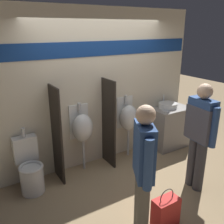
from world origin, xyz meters
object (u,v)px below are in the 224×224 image
(urinal_far, at_px, (128,118))
(toilet, at_px, (30,170))
(urinal_near_counter, at_px, (82,128))
(person_with_lanyard, at_px, (143,167))
(shopping_bag, at_px, (166,212))
(cell_phone, at_px, (166,111))
(person_in_vest, at_px, (200,130))
(sink_basin, at_px, (168,105))

(urinal_far, bearing_deg, toilet, -175.99)
(toilet, bearing_deg, urinal_near_counter, 7.98)
(toilet, bearing_deg, person_with_lanyard, -59.72)
(urinal_near_counter, xyz_separation_m, toilet, (-0.94, -0.13, -0.43))
(urinal_near_counter, distance_m, shopping_bag, 1.88)
(cell_phone, bearing_deg, urinal_near_counter, 172.46)
(person_in_vest, distance_m, shopping_bag, 1.28)
(urinal_near_counter, relative_size, urinal_far, 1.00)
(urinal_far, relative_size, person_with_lanyard, 0.73)
(toilet, bearing_deg, shopping_bag, -53.19)
(cell_phone, height_order, person_with_lanyard, person_with_lanyard)
(cell_phone, bearing_deg, person_in_vest, -110.71)
(person_with_lanyard, relative_size, shopping_bag, 3.01)
(urinal_far, height_order, shopping_bag, urinal_far)
(person_with_lanyard, bearing_deg, cell_phone, -21.74)
(urinal_far, xyz_separation_m, toilet, (-1.89, -0.13, -0.43))
(sink_basin, relative_size, urinal_far, 0.32)
(person_with_lanyard, bearing_deg, shopping_bag, -76.98)
(person_in_vest, relative_size, person_with_lanyard, 1.01)
(cell_phone, xyz_separation_m, toilet, (-2.62, 0.09, -0.49))
(toilet, distance_m, person_with_lanyard, 1.87)
(urinal_far, height_order, toilet, urinal_far)
(shopping_bag, bearing_deg, sink_basin, 46.86)
(sink_basin, relative_size, toilet, 0.39)
(urinal_far, height_order, person_with_lanyard, person_with_lanyard)
(sink_basin, xyz_separation_m, shopping_bag, (-1.59, -1.70, -0.68))
(sink_basin, bearing_deg, toilet, -178.64)
(person_with_lanyard, bearing_deg, person_in_vest, -49.19)
(shopping_bag, bearing_deg, urinal_near_counter, 98.91)
(person_in_vest, bearing_deg, toilet, 65.40)
(sink_basin, height_order, cell_phone, sink_basin)
(sink_basin, height_order, person_in_vest, person_in_vest)
(sink_basin, bearing_deg, person_in_vest, -115.52)
(sink_basin, bearing_deg, urinal_far, 175.95)
(urinal_far, bearing_deg, sink_basin, -4.05)
(toilet, distance_m, person_in_vest, 2.59)
(urinal_near_counter, xyz_separation_m, urinal_far, (0.94, 0.00, 0.00))
(urinal_near_counter, distance_m, urinal_far, 0.94)
(person_in_vest, bearing_deg, person_with_lanyard, 108.17)
(sink_basin, relative_size, urinal_near_counter, 0.32)
(person_in_vest, bearing_deg, sink_basin, -20.20)
(sink_basin, xyz_separation_m, cell_phone, (-0.19, -0.16, -0.05))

